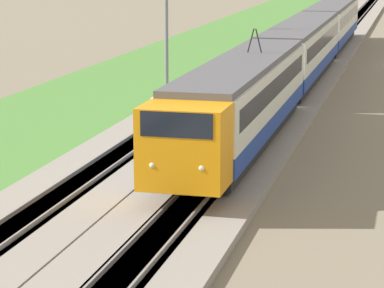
% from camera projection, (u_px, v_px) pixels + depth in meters
% --- Properties ---
extents(ballast_main, '(240.00, 4.40, 0.30)m').
position_uv_depth(ballast_main, '(223.00, 85.00, 56.10)').
color(ballast_main, gray).
rests_on(ballast_main, ground).
extents(ballast_adjacent, '(240.00, 4.40, 0.30)m').
position_uv_depth(ballast_adjacent, '(295.00, 88.00, 55.05)').
color(ballast_adjacent, gray).
rests_on(ballast_adjacent, ground).
extents(track_main, '(240.00, 1.57, 0.45)m').
position_uv_depth(track_main, '(223.00, 85.00, 56.10)').
color(track_main, '#4C4238').
rests_on(track_main, ground).
extents(track_adjacent, '(240.00, 1.57, 0.45)m').
position_uv_depth(track_adjacent, '(295.00, 88.00, 55.04)').
color(track_adjacent, '#4C4238').
rests_on(track_adjacent, ground).
extents(grass_verge, '(240.00, 10.24, 0.12)m').
position_uv_depth(grass_verge, '(129.00, 83.00, 57.56)').
color(grass_verge, '#4C8438').
rests_on(grass_verge, ground).
extents(passenger_train, '(60.70, 2.91, 5.00)m').
position_uv_depth(passenger_train, '(302.00, 47.00, 57.05)').
color(passenger_train, orange).
rests_on(passenger_train, ground).
extents(catenary_mast_mid, '(0.22, 2.56, 9.37)m').
position_uv_depth(catenary_mast_mid, '(167.00, 13.00, 52.08)').
color(catenary_mast_mid, slate).
rests_on(catenary_mast_mid, ground).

